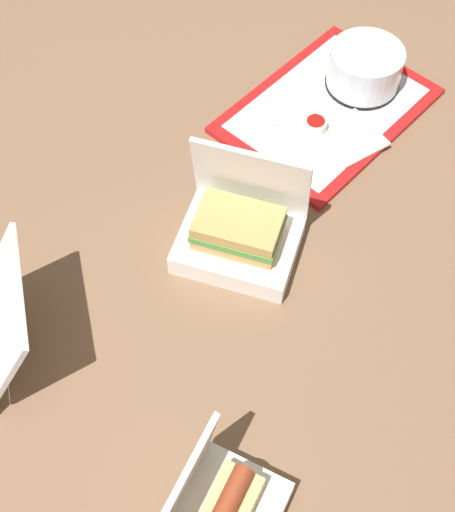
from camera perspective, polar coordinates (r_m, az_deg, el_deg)
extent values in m
plane|color=brown|center=(1.10, -1.87, -2.37)|extent=(3.20, 3.20, 0.00)
cube|color=red|center=(1.33, 7.97, 11.46)|extent=(0.42, 0.34, 0.01)
cube|color=white|center=(1.32, 8.01, 11.66)|extent=(0.37, 0.29, 0.00)
cylinder|color=black|center=(1.37, 10.68, 13.44)|extent=(0.14, 0.14, 0.01)
cylinder|color=beige|center=(1.35, 10.88, 14.30)|extent=(0.10, 0.10, 0.05)
cylinder|color=silver|center=(1.35, 10.95, 14.61)|extent=(0.13, 0.13, 0.07)
cylinder|color=white|center=(1.27, 7.03, 10.30)|extent=(0.04, 0.04, 0.02)
cylinder|color=#9E140F|center=(1.27, 7.08, 10.61)|extent=(0.03, 0.03, 0.01)
cube|color=white|center=(1.28, 9.80, 9.32)|extent=(0.10, 0.10, 0.00)
cube|color=white|center=(1.30, 4.45, 11.39)|extent=(0.11, 0.05, 0.00)
cube|color=white|center=(0.88, -4.04, -18.43)|extent=(0.17, 0.11, 0.12)
cube|color=white|center=(1.11, 0.83, 0.86)|extent=(0.22, 0.23, 0.04)
cube|color=white|center=(1.08, 1.91, 6.19)|extent=(0.13, 0.16, 0.14)
cube|color=tan|center=(1.09, 0.85, 1.73)|extent=(0.14, 0.15, 0.02)
cube|color=#4C933D|center=(1.08, 0.86, 2.22)|extent=(0.15, 0.16, 0.01)
cube|color=tan|center=(1.06, 0.87, 2.71)|extent=(0.14, 0.15, 0.02)
cube|color=white|center=(1.00, -17.49, -4.37)|extent=(0.14, 0.21, 0.13)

